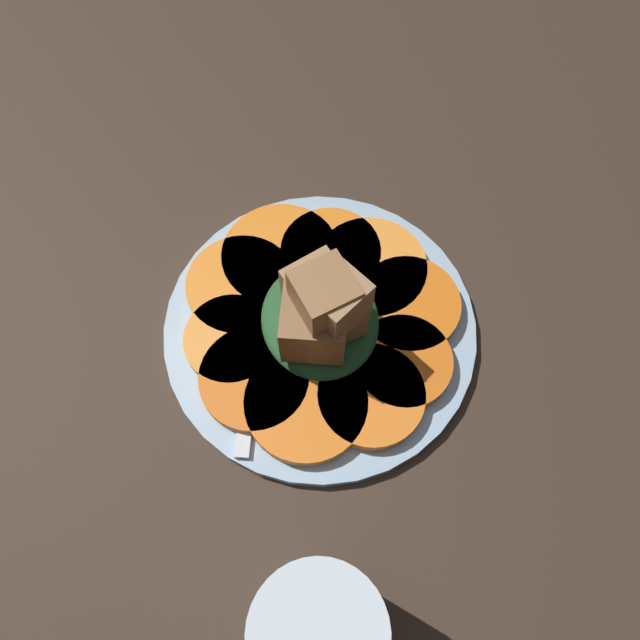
# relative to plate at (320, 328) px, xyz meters

# --- Properties ---
(table_slab) EXTENTS (1.20, 1.20, 0.02)m
(table_slab) POSITION_rel_plate_xyz_m (0.00, 0.00, -0.02)
(table_slab) COLOR #38281E
(table_slab) RESTS_ON ground
(plate) EXTENTS (0.25, 0.25, 0.01)m
(plate) POSITION_rel_plate_xyz_m (0.00, 0.00, 0.00)
(plate) COLOR #99B7D1
(plate) RESTS_ON table_slab
(carrot_slice_0) EXTENTS (0.08, 0.08, 0.01)m
(carrot_slice_0) POSITION_rel_plate_xyz_m (-0.06, 0.02, 0.01)
(carrot_slice_0) COLOR orange
(carrot_slice_0) RESTS_ON plate
(carrot_slice_1) EXTENTS (0.10, 0.10, 0.01)m
(carrot_slice_1) POSITION_rel_plate_xyz_m (-0.07, -0.02, 0.01)
(carrot_slice_1) COLOR orange
(carrot_slice_1) RESTS_ON plate
(carrot_slice_2) EXTENTS (0.09, 0.09, 0.01)m
(carrot_slice_2) POSITION_rel_plate_xyz_m (-0.05, -0.06, 0.01)
(carrot_slice_2) COLOR orange
(carrot_slice_2) RESTS_ON plate
(carrot_slice_3) EXTENTS (0.07, 0.07, 0.01)m
(carrot_slice_3) POSITION_rel_plate_xyz_m (0.00, -0.07, 0.01)
(carrot_slice_3) COLOR orange
(carrot_slice_3) RESTS_ON plate
(carrot_slice_4) EXTENTS (0.08, 0.08, 0.01)m
(carrot_slice_4) POSITION_rel_plate_xyz_m (0.04, -0.06, 0.01)
(carrot_slice_4) COLOR orange
(carrot_slice_4) RESTS_ON plate
(carrot_slice_5) EXTENTS (0.09, 0.09, 0.01)m
(carrot_slice_5) POSITION_rel_plate_xyz_m (0.06, -0.02, 0.01)
(carrot_slice_5) COLOR orange
(carrot_slice_5) RESTS_ON plate
(carrot_slice_6) EXTENTS (0.08, 0.08, 0.01)m
(carrot_slice_6) POSITION_rel_plate_xyz_m (0.07, 0.02, 0.01)
(carrot_slice_6) COLOR orange
(carrot_slice_6) RESTS_ON plate
(carrot_slice_7) EXTENTS (0.08, 0.08, 0.01)m
(carrot_slice_7) POSITION_rel_plate_xyz_m (0.05, 0.06, 0.01)
(carrot_slice_7) COLOR orange
(carrot_slice_7) RESTS_ON plate
(carrot_slice_8) EXTENTS (0.08, 0.08, 0.01)m
(carrot_slice_8) POSITION_rel_plate_xyz_m (0.00, 0.07, 0.01)
(carrot_slice_8) COLOR orange
(carrot_slice_8) RESTS_ON plate
(carrot_slice_9) EXTENTS (0.09, 0.09, 0.01)m
(carrot_slice_9) POSITION_rel_plate_xyz_m (-0.04, 0.05, 0.01)
(carrot_slice_9) COLOR orange
(carrot_slice_9) RESTS_ON plate
(center_pile) EXTENTS (0.10, 0.09, 0.10)m
(center_pile) POSITION_rel_plate_xyz_m (0.01, 0.00, 0.04)
(center_pile) COLOR #235128
(center_pile) RESTS_ON plate
(fork) EXTENTS (0.17, 0.06, 0.00)m
(fork) POSITION_rel_plate_xyz_m (0.00, -0.05, 0.01)
(fork) COLOR silver
(fork) RESTS_ON plate
(water_glass) EXTENTS (0.08, 0.08, 0.11)m
(water_glass) POSITION_rel_plate_xyz_m (0.21, -0.05, 0.05)
(water_glass) COLOR silver
(water_glass) RESTS_ON table_slab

